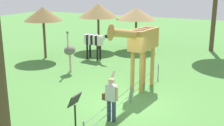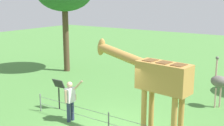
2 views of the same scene
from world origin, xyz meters
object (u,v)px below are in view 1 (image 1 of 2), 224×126
object	(u,v)px
visitor	(111,97)
shade_hut_aside	(43,14)
shade_hut_near	(98,11)
ostrich	(70,51)
shade_hut_far	(136,14)
giraffe	(140,43)
info_sign	(75,105)
zebra	(94,41)

from	to	relation	value
visitor	shade_hut_aside	size ratio (longest dim) A/B	0.52
shade_hut_near	shade_hut_aside	size ratio (longest dim) A/B	1.01
ostrich	shade_hut_far	bearing A→B (deg)	172.31
giraffe	shade_hut_near	bearing A→B (deg)	-138.50
visitor	ostrich	size ratio (longest dim) A/B	0.75
ostrich	shade_hut_far	world-z (taller)	shade_hut_far
shade_hut_aside	info_sign	bearing A→B (deg)	44.54
visitor	shade_hut_far	xyz separation A→B (m)	(-11.27, -3.73, 1.64)
visitor	shade_hut_near	world-z (taller)	shade_hut_near
zebra	ostrich	size ratio (longest dim) A/B	0.81
shade_hut_near	zebra	bearing A→B (deg)	24.68
zebra	shade_hut_near	world-z (taller)	shade_hut_near
shade_hut_near	info_sign	distance (m)	12.62
visitor	ostrich	world-z (taller)	ostrich
visitor	shade_hut_near	bearing A→B (deg)	-148.45
visitor	ostrich	xyz separation A→B (m)	(-4.26, -4.68, 0.27)
visitor	ostrich	distance (m)	6.33
giraffe	zebra	xyz separation A→B (m)	(-3.82, -4.55, -1.00)
giraffe	shade_hut_aside	distance (m)	8.07
visitor	info_sign	xyz separation A→B (m)	(1.26, -0.65, 0.05)
visitor	zebra	xyz separation A→B (m)	(-7.21, -4.85, 0.26)
zebra	info_sign	bearing A→B (deg)	26.42
shade_hut_far	shade_hut_near	bearing A→B (deg)	-61.35
info_sign	shade_hut_far	bearing A→B (deg)	-166.18
ostrich	info_sign	distance (m)	6.84
giraffe	shade_hut_near	xyz separation A→B (m)	(-6.58, -5.82, 0.62)
shade_hut_aside	zebra	bearing A→B (deg)	110.33
info_sign	giraffe	bearing A→B (deg)	175.75
shade_hut_near	shade_hut_far	world-z (taller)	shade_hut_near
ostrich	info_sign	xyz separation A→B (m)	(5.52, 4.03, -0.23)
giraffe	visitor	distance (m)	3.63
visitor	shade_hut_near	xyz separation A→B (m)	(-9.97, -6.12, 1.88)
shade_hut_aside	ostrich	bearing A→B (deg)	60.27
shade_hut_aside	shade_hut_near	bearing A→B (deg)	155.59
visitor	shade_hut_near	distance (m)	11.84
shade_hut_far	shade_hut_aside	distance (m)	6.64
giraffe	ostrich	size ratio (longest dim) A/B	1.64
shade_hut_near	info_sign	size ratio (longest dim) A/B	2.48
giraffe	shade_hut_far	world-z (taller)	giraffe
zebra	shade_hut_aside	xyz separation A→B (m)	(1.12, -3.02, 1.64)
info_sign	ostrich	bearing A→B (deg)	-143.88
shade_hut_near	shade_hut_aside	distance (m)	4.25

